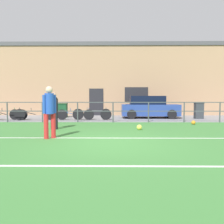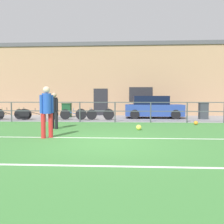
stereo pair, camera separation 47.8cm
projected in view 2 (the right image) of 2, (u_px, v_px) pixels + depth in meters
The scene contains 19 objects.
ground at pixel (106, 144), 7.07m from camera, with size 60.00×44.00×0.04m, color #42843D.
field_line_touchline at pixel (108, 138), 7.94m from camera, with size 36.00×0.11×0.00m, color white.
field_line_hash at pixel (97, 166), 4.68m from camera, with size 36.00×0.11×0.00m, color white.
pavement_strip at pixel (117, 118), 15.54m from camera, with size 48.00×5.00×0.02m, color gray.
perimeter_fence at pixel (115, 109), 13.00m from camera, with size 36.07×0.07×1.15m.
clubhouse_facade at pixel (118, 80), 19.05m from camera, with size 28.00×2.56×5.69m.
player_goalkeeper at pixel (54, 108), 10.28m from camera, with size 0.39×0.28×1.61m.
player_striker at pixel (47, 109), 7.92m from camera, with size 0.40×0.35×1.77m.
soccer_ball_match at pixel (139, 127), 9.88m from camera, with size 0.23×0.23×0.23m, color #E5E04C.
soccer_ball_spare at pixel (196, 123), 11.76m from camera, with size 0.21×0.21×0.21m, color orange.
spectator_child at pixel (52, 109), 15.24m from camera, with size 0.29×0.19×1.10m.
parked_car_red at pixel (153, 108), 15.54m from camera, with size 3.80×1.80×1.49m.
bicycle_parked_0 at pixel (95, 114), 14.30m from camera, with size 2.41×0.04×0.78m.
bicycle_parked_1 at pixel (11, 114), 14.30m from camera, with size 2.28×0.04×0.77m.
bicycle_parked_2 at pixel (78, 114), 14.36m from camera, with size 2.31×0.04×0.74m.
bicycle_parked_3 at pixel (6, 114), 14.62m from camera, with size 2.30×0.04×0.75m.
bicycle_parked_4 at pixel (40, 114), 14.50m from camera, with size 2.35×0.04×0.74m.
trash_bin_0 at pixel (203, 111), 14.77m from camera, with size 0.55×0.47×1.09m.
trash_bin_1 at pixel (67, 110), 16.22m from camera, with size 0.63×0.53×0.99m.
Camera 2 is at (0.58, -6.98, 1.38)m, focal length 37.07 mm.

